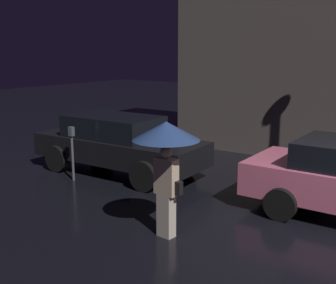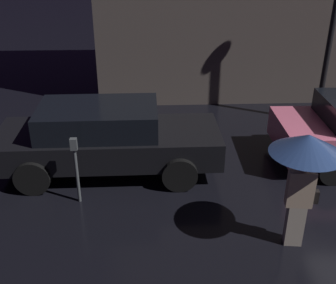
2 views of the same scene
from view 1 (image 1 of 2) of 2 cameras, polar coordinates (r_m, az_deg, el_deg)
building_facade_left at (r=13.75m, az=19.42°, el=16.81°), size 7.75×3.00×8.68m
parked_car_black at (r=10.82m, az=-6.83°, el=-0.13°), size 4.59×1.87×1.47m
pedestrian_with_umbrella at (r=6.80m, az=-0.24°, el=-0.20°), size 1.10×1.10×1.97m
parking_meter at (r=10.32m, az=-12.86°, el=-0.75°), size 0.12×0.10×1.32m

